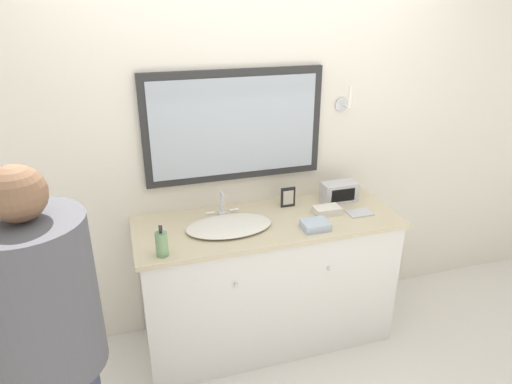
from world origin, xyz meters
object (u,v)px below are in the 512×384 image
(soap_bottle, at_px, (162,244))
(person, at_px, (44,316))
(appliance_box, at_px, (339,192))
(picture_frame, at_px, (288,197))
(sink_basin, at_px, (229,225))

(soap_bottle, bearing_deg, person, -135.05)
(appliance_box, height_order, person, person)
(picture_frame, distance_m, person, 1.62)
(appliance_box, distance_m, picture_frame, 0.36)
(sink_basin, bearing_deg, picture_frame, 21.76)
(soap_bottle, relative_size, person, 0.11)
(sink_basin, xyz_separation_m, person, (-0.92, -0.71, 0.09))
(picture_frame, bearing_deg, appliance_box, -2.28)
(sink_basin, distance_m, person, 1.17)
(soap_bottle, bearing_deg, appliance_box, 16.58)
(appliance_box, bearing_deg, picture_frame, 177.72)
(sink_basin, distance_m, appliance_box, 0.82)
(soap_bottle, height_order, person, person)
(soap_bottle, distance_m, appliance_box, 1.26)
(sink_basin, distance_m, soap_bottle, 0.46)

